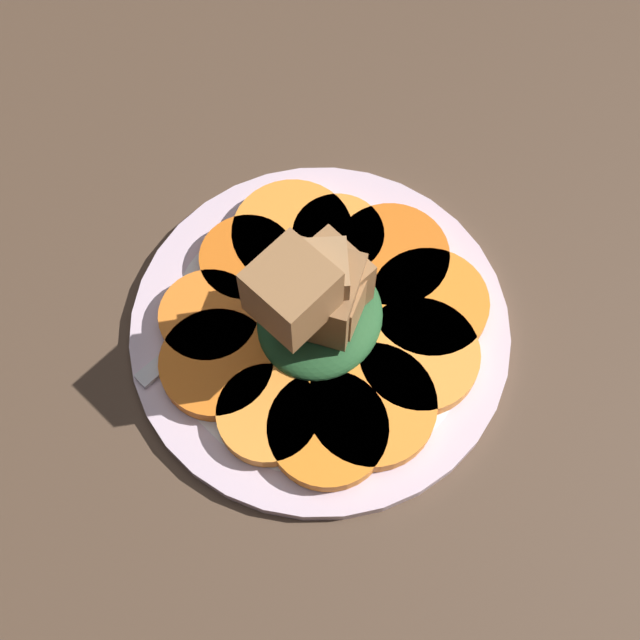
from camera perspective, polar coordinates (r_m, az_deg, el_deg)
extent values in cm
cube|color=#4C3828|center=(60.60, 0.00, -1.21)|extent=(120.00, 120.00, 2.00)
cylinder|color=silver|center=(59.22, 0.00, -0.64)|extent=(25.17, 25.17, 1.00)
cylinder|color=white|center=(59.18, 0.00, -0.62)|extent=(20.14, 20.14, 1.00)
cylinder|color=orange|center=(61.04, 1.17, 5.32)|extent=(6.27, 6.27, 1.21)
cylinder|color=orange|center=(61.14, -1.78, 5.45)|extent=(8.28, 8.28, 1.21)
cylinder|color=orange|center=(60.36, -4.66, 3.83)|extent=(6.46, 6.46, 1.21)
cylinder|color=orange|center=(58.72, -7.11, 0.15)|extent=(6.54, 6.54, 1.21)
cylinder|color=orange|center=(57.36, -6.62, -2.83)|extent=(7.35, 7.35, 1.21)
cylinder|color=orange|center=(55.98, -3.61, -5.94)|extent=(6.44, 6.44, 1.21)
cylinder|color=orange|center=(55.53, 0.50, -7.04)|extent=(7.56, 7.56, 1.21)
cylinder|color=orange|center=(56.10, 3.32, -5.51)|extent=(8.19, 8.19, 1.21)
cylinder|color=orange|center=(57.54, 6.34, -2.31)|extent=(7.82, 7.82, 1.21)
cylinder|color=orange|center=(59.12, 6.98, 1.01)|extent=(7.86, 7.86, 1.21)
cylinder|color=orange|center=(60.47, 4.57, 4.03)|extent=(7.82, 7.82, 1.21)
ellipsoid|color=#235128|center=(57.52, 0.00, 0.11)|extent=(8.84, 7.95, 2.53)
cube|color=olive|center=(54.80, 0.88, 1.58)|extent=(3.98, 3.98, 3.62)
cube|color=olive|center=(54.95, 0.22, 2.54)|extent=(5.31, 5.31, 4.18)
cube|color=brown|center=(54.37, 0.50, 1.83)|extent=(5.36, 5.36, 4.61)
cube|color=#9E754C|center=(51.99, 0.02, 2.83)|extent=(4.42, 4.42, 3.23)
cube|color=olive|center=(49.99, -1.83, 1.84)|extent=(5.19, 5.19, 4.17)
cube|color=silver|center=(58.95, -7.14, -0.31)|extent=(11.37, 4.85, 0.40)
cube|color=silver|center=(60.54, -2.48, 3.59)|extent=(2.09, 2.64, 0.40)
cube|color=silver|center=(61.85, -1.06, 5.88)|extent=(4.44, 1.79, 0.40)
cube|color=silver|center=(61.61, -0.63, 5.49)|extent=(4.44, 1.79, 0.40)
cube|color=silver|center=(61.36, -0.20, 5.10)|extent=(4.44, 1.79, 0.40)
cube|color=silver|center=(61.13, 0.24, 4.71)|extent=(4.44, 1.79, 0.40)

